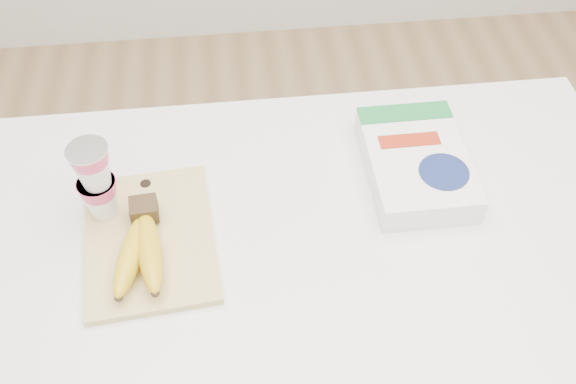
# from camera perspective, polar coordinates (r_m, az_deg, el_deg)

# --- Properties ---
(room) EXTENTS (4.00, 4.00, 4.00)m
(room) POSITION_cam_1_polar(r_m,az_deg,el_deg) (0.82, 3.11, 11.09)
(room) COLOR tan
(room) RESTS_ON ground
(table) EXTENTS (1.25, 0.84, 0.94)m
(table) POSITION_cam_1_polar(r_m,az_deg,el_deg) (1.52, 1.70, -15.90)
(table) COLOR white
(table) RESTS_ON ground
(cutting_board) EXTENTS (0.25, 0.32, 0.02)m
(cutting_board) POSITION_cam_1_polar(r_m,az_deg,el_deg) (1.15, -12.18, -4.09)
(cutting_board) COLOR #E8CE7F
(cutting_board) RESTS_ON table
(bananas) EXTENTS (0.10, 0.21, 0.06)m
(bananas) POSITION_cam_1_polar(r_m,az_deg,el_deg) (1.11, -12.94, -4.83)
(bananas) COLOR #382816
(bananas) RESTS_ON cutting_board
(yogurt_stack) EXTENTS (0.07, 0.07, 0.16)m
(yogurt_stack) POSITION_cam_1_polar(r_m,az_deg,el_deg) (1.13, -16.72, 1.04)
(yogurt_stack) COLOR white
(yogurt_stack) RESTS_ON cutting_board
(cereal_box) EXTENTS (0.18, 0.27, 0.06)m
(cereal_box) POSITION_cam_1_polar(r_m,az_deg,el_deg) (1.24, 11.32, 2.54)
(cereal_box) COLOR white
(cereal_box) RESTS_ON table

